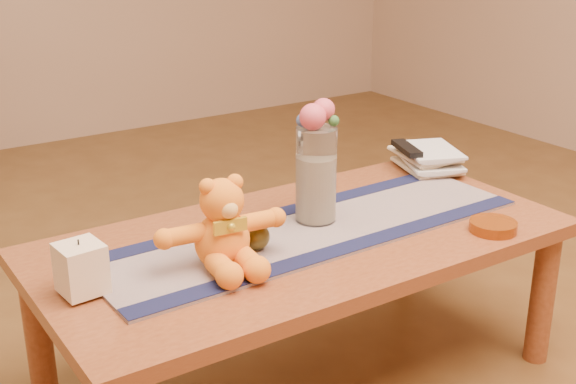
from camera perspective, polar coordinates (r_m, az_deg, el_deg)
floor at (r=2.22m, az=1.11°, el=-13.92°), size 5.50×5.50×0.00m
coffee_table_top at (r=2.01m, az=1.19°, el=-3.74°), size 1.40×0.70×0.04m
table_leg_fr at (r=2.33m, az=18.60°, el=-7.49°), size 0.07×0.07×0.41m
table_leg_bl at (r=2.12m, az=-18.25°, el=-10.36°), size 0.07×0.07×0.41m
table_leg_br at (r=2.68m, az=8.95°, el=-2.88°), size 0.07×0.07×0.41m
persian_runner at (r=2.02m, az=1.87°, el=-2.89°), size 1.21×0.37×0.01m
runner_border_near at (r=1.91m, az=4.46°, el=-4.16°), size 1.20×0.08×0.00m
runner_border_far at (r=2.12m, az=-0.45°, el=-1.50°), size 1.20×0.08×0.00m
teddy_bear at (r=1.79m, az=-5.00°, el=-2.34°), size 0.33×0.28×0.21m
pillar_candle at (r=1.73m, az=-15.31°, el=-5.55°), size 0.10×0.10×0.11m
candle_wick at (r=1.71m, az=-15.50°, el=-3.66°), size 0.00×0.00×0.01m
glass_vase at (r=2.03m, az=2.12°, el=1.30°), size 0.11×0.11×0.26m
potpourri_fill at (r=2.04m, az=2.11°, el=0.26°), size 0.09×0.09×0.18m
rose_left at (r=1.96m, az=1.88°, el=5.67°), size 0.07×0.07×0.07m
rose_right at (r=2.00m, az=2.69°, el=6.22°), size 0.06×0.06×0.06m
blue_flower_back at (r=2.01m, az=1.83°, el=5.87°), size 0.04×0.04×0.04m
blue_flower_side at (r=1.98m, az=1.13°, el=5.40°), size 0.04×0.04×0.04m
leaf_sprig at (r=1.99m, az=3.45°, el=5.37°), size 0.03×0.03×0.03m
bronze_ball at (r=1.88m, az=-2.42°, el=-3.36°), size 0.08×0.08×0.07m
book_bottom at (r=2.50m, az=8.74°, el=1.70°), size 0.22×0.26×0.02m
book_lower at (r=2.49m, az=8.90°, el=2.09°), size 0.24×0.27×0.02m
book_upper at (r=2.49m, az=8.63°, el=2.54°), size 0.21×0.26×0.02m
book_top at (r=2.48m, az=8.91°, el=2.94°), size 0.24×0.27×0.02m
tv_remote at (r=2.47m, az=8.92°, el=3.27°), size 0.10×0.17×0.02m
amber_dish at (r=2.09m, az=15.17°, el=-2.51°), size 0.14×0.14×0.03m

